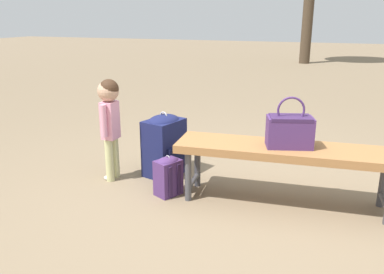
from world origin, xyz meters
The scene contains 6 objects.
ground_plane centered at (0.00, 0.00, 0.00)m, with size 40.00×40.00×0.00m, color #7F6B51.
park_bench centered at (-0.35, -0.18, 0.39)m, with size 1.63×0.55×0.45m.
handbag centered at (-0.36, -0.18, 0.58)m, with size 0.36×0.27×0.37m.
child_standing centered at (1.10, -0.14, 0.58)m, with size 0.18×0.24×0.87m.
backpack_large centered at (0.72, -0.39, 0.29)m, with size 0.35×0.39×0.57m.
backpack_small centered at (0.52, -0.02, 0.16)m, with size 0.22×0.24×0.33m.
Camera 1 is at (-0.68, 2.62, 1.35)m, focal length 37.26 mm.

